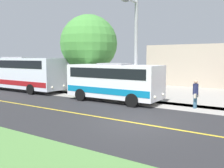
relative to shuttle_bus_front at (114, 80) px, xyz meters
The scene contains 9 objects.
ground_plane 6.37m from the shuttle_bus_front, 42.49° to the left, with size 120.00×120.00×0.00m, color #548442.
road_surface 6.37m from the shuttle_bus_front, 42.49° to the left, with size 8.00×100.00×0.01m, color #28282B.
sidewalk 4.50m from the shuttle_bus_front, 98.74° to the left, with size 2.40×100.00×0.01m, color #9E9991.
road_centre_line 6.37m from the shuttle_bus_front, 42.49° to the left, with size 0.16×100.00×0.00m, color gold.
shuttle_bus_front is the anchor object (origin of this frame).
transit_bus_rear 11.13m from the shuttle_bus_front, 90.03° to the right, with size 2.78×10.84×3.27m.
pedestrian_with_bags 5.75m from the shuttle_bus_front, 96.97° to the left, with size 0.72×0.34×1.80m.
street_light_pole 2.89m from the shuttle_bus_front, 101.26° to the left, with size 1.97×0.24×7.13m.
tree_curbside 6.14m from the shuttle_bus_front, 121.82° to the right, with size 5.22×5.22×7.10m.
Camera 1 is at (10.50, 5.41, 3.23)m, focal length 39.20 mm.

